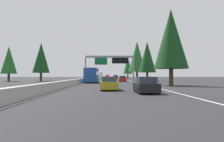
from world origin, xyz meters
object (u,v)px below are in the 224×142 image
(sedan_far_center, at_px, (109,84))
(conifer_left_near, at_px, (9,60))
(conifer_right_far, at_px, (137,56))
(bus_mid_center, at_px, (92,75))
(conifer_right_near, at_px, (171,39))
(sign_gantry_overhead, at_px, (110,61))
(box_truck_near_center, at_px, (100,75))
(conifer_right_distant, at_px, (128,65))
(conifer_left_mid, at_px, (41,58))
(conifer_right_mid, at_px, (147,57))
(sedan_distant_a, at_px, (146,85))
(minivan_distant_b, at_px, (116,77))
(pickup_mid_left, at_px, (107,77))
(sedan_far_left, at_px, (122,79))

(sedan_far_center, distance_m, conifer_left_near, 42.37)
(conifer_right_far, bearing_deg, bus_mid_center, 151.56)
(conifer_right_near, bearing_deg, sign_gantry_overhead, 22.27)
(box_truck_near_center, relative_size, conifer_right_near, 0.71)
(sign_gantry_overhead, height_order, conifer_right_distant, conifer_right_distant)
(sign_gantry_overhead, distance_m, conifer_left_mid, 18.85)
(box_truck_near_center, xyz_separation_m, conifer_right_mid, (-39.54, -14.32, 5.00))
(conifer_right_far, relative_size, conifer_left_mid, 1.27)
(sedan_distant_a, distance_m, minivan_distant_b, 84.89)
(box_truck_near_center, bearing_deg, conifer_right_mid, -160.09)
(minivan_distant_b, xyz_separation_m, conifer_left_mid, (-45.67, 21.77, 5.33))
(sedan_far_center, height_order, minivan_distant_b, minivan_distant_b)
(sign_gantry_overhead, xyz_separation_m, minivan_distant_b, (48.73, -3.20, -4.31))
(conifer_right_near, bearing_deg, conifer_left_near, 56.55)
(conifer_right_mid, height_order, conifer_left_near, conifer_right_mid)
(conifer_right_mid, distance_m, conifer_right_distant, 46.94)
(pickup_mid_left, relative_size, conifer_left_near, 0.61)
(sedan_far_left, distance_m, conifer_right_far, 20.33)
(minivan_distant_b, distance_m, conifer_right_far, 32.60)
(minivan_distant_b, bearing_deg, conifer_left_mid, 154.51)
(sedan_distant_a, xyz_separation_m, sedan_far_left, (35.69, -0.35, 0.00))
(pickup_mid_left, height_order, conifer_right_mid, conifer_right_mid)
(box_truck_near_center, height_order, conifer_right_mid, conifer_right_mid)
(conifer_right_far, relative_size, conifer_left_near, 1.43)
(conifer_left_near, bearing_deg, conifer_right_far, -65.23)
(box_truck_near_center, relative_size, conifer_right_far, 0.65)
(pickup_mid_left, bearing_deg, conifer_right_mid, -169.65)
(sign_gantry_overhead, relative_size, sedan_far_left, 2.88)
(box_truck_near_center, height_order, conifer_right_distant, conifer_right_distant)
(minivan_distant_b, relative_size, sedan_far_left, 1.14)
(box_truck_near_center, xyz_separation_m, pickup_mid_left, (20.62, -3.33, -0.70))
(sedan_far_center, bearing_deg, minivan_distant_b, -2.66)
(minivan_distant_b, xyz_separation_m, conifer_right_distant, (2.37, -6.11, 5.49))
(sedan_far_left, relative_size, conifer_right_distant, 0.41)
(sign_gantry_overhead, distance_m, sedan_far_left, 5.54)
(sedan_distant_a, distance_m, conifer_right_far, 54.53)
(conifer_right_mid, distance_m, conifer_right_far, 13.42)
(conifer_right_far, xyz_separation_m, conifer_left_mid, (-14.42, 27.84, -1.68))
(sedan_far_left, distance_m, conifer_right_mid, 10.41)
(conifer_left_mid, bearing_deg, conifer_right_near, -132.47)
(sedan_distant_a, distance_m, conifer_right_near, 16.63)
(conifer_right_mid, bearing_deg, conifer_right_distant, 1.19)
(box_truck_near_center, distance_m, conifer_right_far, 30.09)
(pickup_mid_left, bearing_deg, sedan_far_center, -179.91)
(sedan_far_left, xyz_separation_m, conifer_right_far, (17.95, -6.19, 7.29))
(conifer_right_far, bearing_deg, sign_gantry_overhead, 152.07)
(minivan_distant_b, relative_size, conifer_left_near, 0.55)
(sedan_far_center, relative_size, conifer_left_mid, 0.43)
(conifer_left_mid, bearing_deg, conifer_right_distant, -30.13)
(pickup_mid_left, distance_m, conifer_right_far, 48.42)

